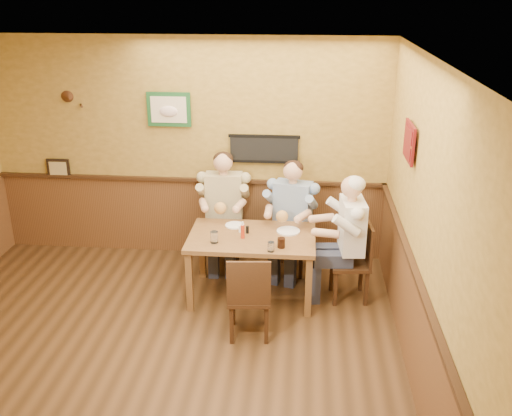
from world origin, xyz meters
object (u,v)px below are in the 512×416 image
Objects in this scene: salt_shaker at (240,229)px; pepper_shaker at (247,230)px; water_glass_left at (214,237)px; diner_white_elder at (351,246)px; diner_blue_polo at (292,223)px; water_glass_mid at (271,247)px; diner_tan_shirt at (224,215)px; chair_right_end at (350,261)px; chair_back_left at (225,229)px; cola_tumbler at (281,243)px; chair_near_side at (249,294)px; hot_sauce_bottle at (243,231)px; dining_table at (252,243)px; chair_back_right at (292,238)px.

pepper_shaker is at bearing -12.28° from salt_shaker.
diner_white_elder is at bearing 10.10° from water_glass_left.
diner_white_elder is (0.66, -0.60, 0.01)m from diner_blue_polo.
diner_tan_shirt is at bearing 119.22° from water_glass_mid.
diner_blue_polo is 0.82m from salt_shaker.
diner_tan_shirt reaches higher than pepper_shaker.
salt_shaker is at bearing -96.99° from chair_right_end.
chair_back_left reaches higher than pepper_shaker.
water_glass_mid is at bearing -14.49° from water_glass_left.
water_glass_mid is 0.15m from cola_tumbler.
water_glass_mid is (0.19, 0.40, 0.34)m from chair_near_side.
diner_white_elder is (1.52, -0.76, 0.19)m from chair_back_left.
hot_sauce_bottle is (-0.52, -0.72, 0.19)m from diner_blue_polo.
dining_table is 1.51× the size of chair_back_left.
cola_tumbler is at bearing 45.95° from water_glass_mid.
water_glass_mid reaches higher than pepper_shaker.
diner_blue_polo is (0.00, 0.00, 0.19)m from chair_back_right.
dining_table is at bearing -64.57° from chair_back_left.
chair_near_side reaches higher than salt_shaker.
water_glass_mid is at bearing -58.28° from dining_table.
chair_back_left reaches higher than chair_back_right.
salt_shaker is at bearing -71.16° from diner_tan_shirt.
chair_right_end is 8.53× the size of cola_tumbler.
diner_blue_polo is at bearing 0.00° from chair_back_right.
chair_back_right reaches higher than salt_shaker.
pepper_shaker is at bearing 133.24° from dining_table.
chair_right_end is 1.20m from pepper_shaker.
hot_sauce_bottle is at bearing -83.36° from chair_near_side.
chair_right_end reaches higher than chair_back_right.
chair_back_right is 11.34× the size of salt_shaker.
chair_back_left is at bearing 119.22° from water_glass_mid.
hot_sauce_bottle is at bearing 136.98° from water_glass_mid.
diner_blue_polo is (0.38, 1.42, 0.18)m from chair_near_side.
hot_sauce_bottle is (-1.19, -0.12, 0.38)m from chair_right_end.
salt_shaker is (-0.57, -0.57, 0.15)m from diner_blue_polo.
diner_blue_polo is at bearing 46.78° from water_glass_left.
water_glass_mid reaches higher than salt_shaker.
water_glass_mid is (0.24, -0.38, 0.15)m from dining_table.
chair_back_right reaches higher than cola_tumbler.
chair_near_side is at bearing -77.48° from salt_shaker.
chair_right_end is 1.28m from salt_shaker.
diner_blue_polo is at bearing 79.32° from water_glass_mid.
chair_right_end reaches higher than cola_tumbler.
chair_near_side is 11.59× the size of salt_shaker.
pepper_shaker is (-0.49, -0.59, 0.15)m from diner_blue_polo.
dining_table is 0.80m from chair_near_side.
dining_table is 8.12× the size of hot_sauce_bottle.
diner_blue_polo reaches higher than water_glass_left.
diner_white_elder is at bearing -29.00° from diner_tan_shirt.
diner_blue_polo is 15.39× the size of pepper_shaker.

